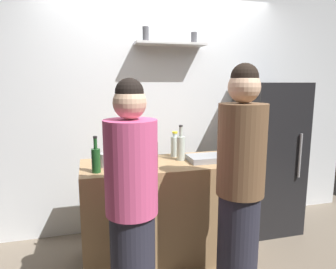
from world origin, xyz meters
name	(u,v)px	position (x,y,z in m)	size (l,w,h in m)	color
back_wall_assembly	(160,111)	(0.00, 1.25, 1.30)	(4.80, 0.32, 2.60)	white
refrigerator	(267,157)	(1.11, 0.85, 0.81)	(0.60, 0.63, 1.61)	black
counter	(168,210)	(-0.10, 0.54, 0.46)	(1.52, 0.61, 0.91)	#9E7A51
baking_pan	(207,158)	(0.25, 0.49, 0.94)	(0.34, 0.24, 0.05)	gray
utensil_holder	(106,160)	(-0.64, 0.53, 0.97)	(0.12, 0.12, 0.22)	#B2B2B7
wine_bottle_pale_glass	(181,147)	(0.03, 0.58, 1.03)	(0.08, 0.08, 0.32)	#B2BFB2
wine_bottle_dark_glass	(125,149)	(-0.47, 0.59, 1.04)	(0.08, 0.08, 0.34)	black
wine_bottle_green_glass	(96,159)	(-0.72, 0.39, 1.02)	(0.07, 0.07, 0.29)	#19471E
wine_bottle_amber_glass	(153,155)	(-0.28, 0.32, 1.04)	(0.07, 0.07, 0.33)	#472814
water_bottle_plastic	(175,146)	(0.02, 0.73, 1.02)	(0.08, 0.08, 0.24)	silver
person_pink_top	(132,207)	(-0.52, -0.12, 0.81)	(0.34, 0.34, 1.64)	#262633
person_brown_jacket	(240,187)	(0.26, -0.11, 0.87)	(0.34, 0.34, 1.74)	#262633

